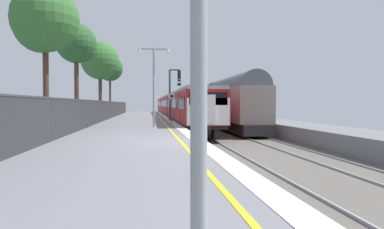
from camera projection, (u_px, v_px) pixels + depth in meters
The scene contains 11 objects.
ground at pixel (252, 155), 14.61m from camera, with size 17.40×110.00×1.21m.
commuter_train_at_platform at pixel (173, 105), 51.86m from camera, with size 2.83×61.06×3.81m.
freight_train_adjacent_track at pixel (218, 102), 39.16m from camera, with size 2.60×29.52×4.92m.
signal_gantry at pixel (173, 88), 31.80m from camera, with size 1.10×0.24×4.61m.
speed_limit_sign at pixel (172, 103), 27.76m from camera, with size 0.59×0.08×2.40m.
platform_lamp_mid at pixel (154, 80), 22.75m from camera, with size 2.00×0.20×5.11m.
platform_back_fence at pixel (47, 119), 13.55m from camera, with size 0.07×99.00×1.77m.
background_tree_left at pixel (78, 45), 29.97m from camera, with size 3.38×3.38×8.32m.
background_tree_centre at pixel (44, 21), 20.13m from camera, with size 3.81×3.81×8.28m.
background_tree_right at pixel (109, 69), 51.89m from camera, with size 3.78×3.78×8.63m.
background_tree_back at pixel (100, 62), 43.99m from camera, with size 4.71×4.71×9.25m.
Camera 1 is at (-1.65, -14.13, 1.50)m, focal length 33.15 mm.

